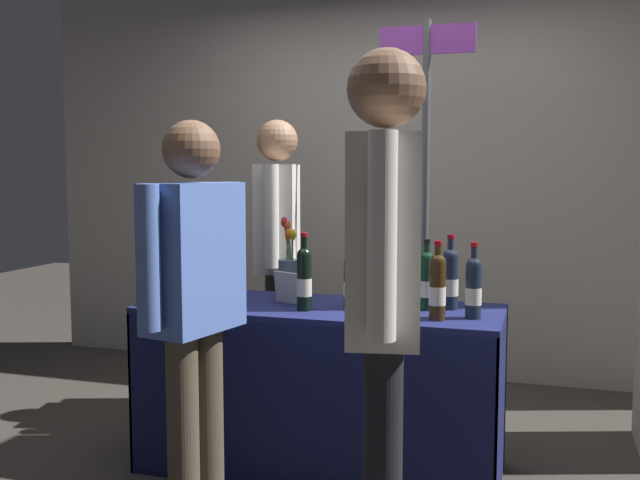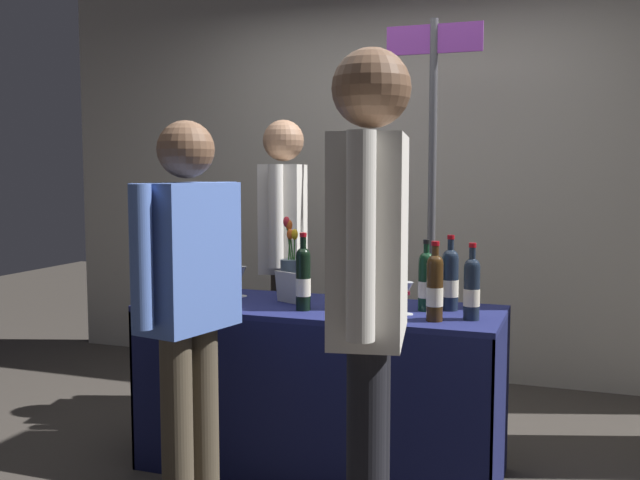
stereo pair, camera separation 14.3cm
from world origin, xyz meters
The scene contains 20 objects.
ground_plane centered at (0.00, 0.00, 0.00)m, with size 12.00×12.00×0.00m, color #38332D.
back_partition centered at (0.00, 1.75, 1.40)m, with size 5.16×0.12×2.81m, color #9E998E.
tasting_table centered at (0.00, 0.00, 0.52)m, with size 1.63×0.60×0.77m.
featured_wine_bottle centered at (0.48, 0.05, 0.90)m, with size 0.07×0.07×0.31m.
display_bottle_0 centered at (-0.03, -0.12, 0.91)m, with size 0.07×0.07×0.34m.
display_bottle_1 centered at (-0.52, 0.03, 0.89)m, with size 0.08×0.08×0.30m.
display_bottle_2 centered at (-0.54, -0.12, 0.89)m, with size 0.07×0.07×0.29m.
display_bottle_3 centered at (0.57, 0.10, 0.91)m, with size 0.07×0.07×0.33m.
display_bottle_4 centered at (0.69, -0.08, 0.90)m, with size 0.07×0.07×0.32m.
display_bottle_5 centered at (0.16, -0.04, 0.90)m, with size 0.07×0.07×0.30m.
display_bottle_6 centered at (-0.44, -0.11, 0.90)m, with size 0.08×0.08×0.32m.
display_bottle_7 centered at (0.55, -0.16, 0.91)m, with size 0.07×0.07×0.33m.
wine_glass_near_vendor centered at (0.41, -0.06, 0.87)m, with size 0.06×0.06×0.14m.
wine_glass_mid centered at (-0.45, 0.10, 0.88)m, with size 0.06×0.06×0.15m.
flower_vase centered at (-0.21, 0.16, 0.89)m, with size 0.10×0.10×0.39m.
brochure_stand centered at (-0.16, 0.01, 0.84)m, with size 0.16×0.01×0.15m, color silver.
vendor_presenter centered at (-0.45, 0.66, 1.00)m, with size 0.30×0.59×1.66m.
taster_foreground_right centered at (-0.29, -0.68, 0.93)m, with size 0.28×0.55×1.57m.
taster_foreground_left centered at (0.50, -0.94, 1.06)m, with size 0.29×0.60×1.75m.
booth_signpost centered at (0.32, 0.92, 1.33)m, with size 0.52×0.04×2.19m.
Camera 2 is at (1.11, -3.07, 1.38)m, focal length 40.99 mm.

